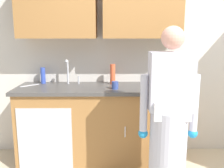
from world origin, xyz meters
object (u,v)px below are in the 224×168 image
bottle_cleaner_spray (162,77)px  knife_on_counter (30,85)px  sponge (172,86)px  person_at_sink (169,130)px  bottle_soap (173,76)px  bottle_water_tall (43,75)px  cup_by_sink (115,85)px  sink (70,88)px  bottle_water_short (113,74)px

bottle_cleaner_spray → knife_on_counter: bottle_cleaner_spray is taller
bottle_cleaner_spray → knife_on_counter: size_ratio=0.67×
knife_on_counter → sponge: size_ratio=2.18×
bottle_cleaner_spray → knife_on_counter: 1.63m
person_at_sink → sponge: person_at_sink is taller
person_at_sink → bottle_cleaner_spray: size_ratio=10.12×
bottle_soap → knife_on_counter: size_ratio=0.76×
person_at_sink → bottle_water_tall: 1.71m
cup_by_sink → bottle_soap: bearing=24.3°
bottle_cleaner_spray → cup_by_sink: (-0.60, -0.35, -0.04)m
sponge → bottle_cleaner_spray: bearing=103.0°
bottle_soap → bottle_cleaner_spray: bearing=172.7°
sink → person_at_sink: person_at_sink is taller
bottle_water_short → bottle_water_tall: 0.87m
bottle_soap → person_at_sink: bearing=-105.2°
person_at_sink → bottle_water_tall: bearing=145.4°
bottle_water_tall → knife_on_counter: 0.22m
person_at_sink → bottle_cleaner_spray: 1.02m
bottle_water_short → bottle_water_tall: bearing=176.8°
bottle_cleaner_spray → cup_by_sink: bearing=-149.7°
bottle_water_short → bottle_water_tall: size_ratio=1.24×
person_at_sink → bottle_soap: 1.03m
bottle_water_tall → knife_on_counter: bottle_water_tall is taller
person_at_sink → bottle_cleaner_spray: (0.12, 0.96, 0.33)m
cup_by_sink → sponge: (0.66, 0.06, -0.03)m
knife_on_counter → bottle_soap: bearing=140.2°
sink → bottle_cleaner_spray: bearing=10.3°
bottle_cleaner_spray → sponge: size_ratio=1.46×
bottle_water_tall → cup_by_sink: 0.96m
person_at_sink → sink: bearing=143.4°
bottle_cleaner_spray → bottle_water_tall: bearing=-179.5°
person_at_sink → bottle_cleaner_spray: bearing=83.0°
sink → cup_by_sink: sink is taller
person_at_sink → cup_by_sink: person_at_sink is taller
person_at_sink → bottle_water_short: bearing=119.2°
cup_by_sink → person_at_sink: bearing=-52.0°
bottle_water_short → knife_on_counter: 1.01m
person_at_sink → sponge: size_ratio=14.73×
bottle_water_tall → sponge: size_ratio=1.82×
sink → person_at_sink: bearing=-36.6°
person_at_sink → bottle_water_tall: size_ratio=8.11×
bottle_water_short → cup_by_sink: (0.02, -0.29, -0.08)m
person_at_sink → cup_by_sink: (-0.48, 0.61, 0.29)m
bottle_water_short → sponge: size_ratio=2.25×
bottle_cleaner_spray → bottle_soap: size_ratio=0.88×
cup_by_sink → knife_on_counter: cup_by_sink is taller
cup_by_sink → sponge: cup_by_sink is taller
bottle_cleaner_spray → person_at_sink: bearing=-97.0°
bottle_cleaner_spray → bottle_water_short: 0.62m
sink → cup_by_sink: bearing=-15.0°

